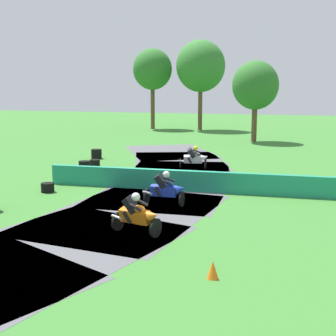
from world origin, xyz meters
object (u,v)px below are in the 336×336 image
object	(u,v)px
traffic_cone	(213,270)
tire_stack_far	(84,169)
motorcycle_chase_blue	(165,189)
tire_stack_extra_a	(95,163)
tire_stack_extra_b	(96,154)
motorcycle_trailing_white	(194,158)
motorcycle_lead_orange	(137,214)
tire_stack_mid_b	(48,188)

from	to	relation	value
traffic_cone	tire_stack_far	bearing A→B (deg)	129.38
tire_stack_far	motorcycle_chase_blue	bearing A→B (deg)	-38.41
tire_stack_far	tire_stack_extra_a	distance (m)	3.02
tire_stack_extra_b	traffic_cone	world-z (taller)	tire_stack_extra_b
motorcycle_trailing_white	tire_stack_far	distance (m)	6.06
motorcycle_lead_orange	motorcycle_chase_blue	distance (m)	3.64
motorcycle_trailing_white	traffic_cone	world-z (taller)	motorcycle_trailing_white
motorcycle_lead_orange	motorcycle_trailing_white	world-z (taller)	motorcycle_lead_orange
tire_stack_far	tire_stack_extra_b	size ratio (longest dim) A/B	1.21
motorcycle_trailing_white	tire_stack_mid_b	bearing A→B (deg)	-122.68
tire_stack_mid_b	tire_stack_extra_a	xyz separation A→B (m)	(-0.95, 6.61, 0.00)
motorcycle_chase_blue	tire_stack_far	xyz separation A→B (m)	(-5.71, 4.53, -0.26)
tire_stack_mid_b	tire_stack_extra_b	bearing A→B (deg)	103.06
motorcycle_lead_orange	traffic_cone	world-z (taller)	motorcycle_lead_orange
traffic_cone	motorcycle_lead_orange	bearing A→B (deg)	138.26
tire_stack_mid_b	tire_stack_extra_b	world-z (taller)	tire_stack_extra_b
tire_stack_mid_b	tire_stack_extra_a	bearing A→B (deg)	98.14
motorcycle_chase_blue	tire_stack_far	distance (m)	7.29
tire_stack_extra_a	tire_stack_extra_b	world-z (taller)	tire_stack_extra_b
motorcycle_lead_orange	tire_stack_extra_a	bearing A→B (deg)	121.37
tire_stack_extra_a	tire_stack_extra_b	bearing A→B (deg)	113.86
motorcycle_lead_orange	tire_stack_extra_a	distance (m)	12.97
motorcycle_chase_blue	tire_stack_extra_b	xyz separation A→B (m)	(-7.77, 10.22, -0.36)
tire_stack_extra_a	motorcycle_lead_orange	bearing A→B (deg)	-58.63
tire_stack_mid_b	tire_stack_far	bearing A→B (deg)	91.95
motorcycle_chase_blue	tire_stack_extra_b	world-z (taller)	motorcycle_chase_blue
motorcycle_trailing_white	tire_stack_mid_b	size ratio (longest dim) A/B	3.05
motorcycle_chase_blue	traffic_cone	distance (m)	6.96
tire_stack_extra_b	traffic_cone	distance (m)	19.71
motorcycle_chase_blue	tire_stack_extra_a	bearing A→B (deg)	131.32
motorcycle_chase_blue	tire_stack_far	bearing A→B (deg)	141.59
tire_stack_mid_b	tire_stack_extra_b	distance (m)	9.66
motorcycle_chase_blue	motorcycle_trailing_white	xyz separation A→B (m)	(-0.87, 8.17, -0.02)
tire_stack_mid_b	tire_stack_extra_a	distance (m)	6.68
motorcycle_trailing_white	traffic_cone	distance (m)	14.93
tire_stack_extra_a	motorcycle_chase_blue	bearing A→B (deg)	-48.68
tire_stack_mid_b	tire_stack_extra_b	size ratio (longest dim) A/B	0.86
tire_stack_extra_b	tire_stack_mid_b	bearing A→B (deg)	-76.94
motorcycle_chase_blue	motorcycle_trailing_white	bearing A→B (deg)	96.07
motorcycle_lead_orange	tire_stack_extra_a	size ratio (longest dim) A/B	2.93
traffic_cone	tire_stack_extra_a	bearing A→B (deg)	125.24
tire_stack_mid_b	tire_stack_extra_a	size ratio (longest dim) A/B	0.98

